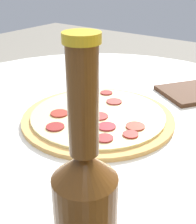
# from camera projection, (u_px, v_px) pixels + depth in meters

# --- Properties ---
(table) EXTENTS (1.09, 1.09, 0.72)m
(table) POSITION_uv_depth(u_px,v_px,m) (97.00, 162.00, 0.87)
(table) COLOR silver
(table) RESTS_ON ground_plane
(pizza) EXTENTS (0.36, 0.36, 0.02)m
(pizza) POSITION_uv_depth(u_px,v_px,m) (98.00, 117.00, 0.74)
(pizza) COLOR tan
(pizza) RESTS_ON table
(beer_bottle) EXTENTS (0.06, 0.06, 0.29)m
(beer_bottle) POSITION_uv_depth(u_px,v_px,m) (86.00, 224.00, 0.30)
(beer_bottle) COLOR #563314
(beer_bottle) RESTS_ON table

